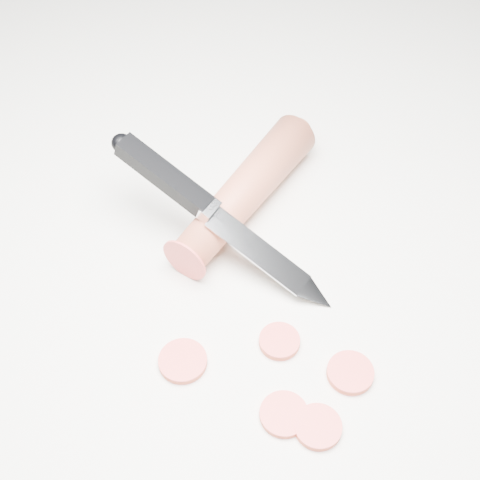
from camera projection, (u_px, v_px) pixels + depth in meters
name	position (u px, v px, depth m)	size (l,w,h in m)	color
ground	(252.00, 303.00, 0.56)	(2.40, 2.40, 0.00)	silver
carrot	(245.00, 192.00, 0.61)	(0.04, 0.04, 0.19)	#BA5237
carrot_slice_0	(318.00, 427.00, 0.49)	(0.04, 0.04, 0.01)	#EB413D
carrot_slice_1	(183.00, 361.00, 0.52)	(0.04, 0.04, 0.01)	#EB413D
carrot_slice_2	(350.00, 373.00, 0.52)	(0.04, 0.04, 0.01)	#EB413D
carrot_slice_3	(284.00, 414.00, 0.50)	(0.04, 0.04, 0.01)	#EB413D
carrot_slice_4	(279.00, 341.00, 0.54)	(0.03, 0.03, 0.01)	#EB413D
kitchen_knife	(222.00, 217.00, 0.56)	(0.16, 0.19, 0.09)	silver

